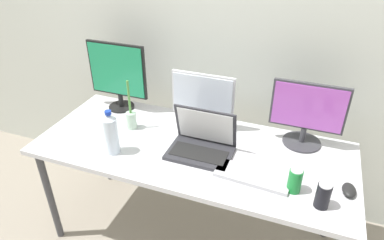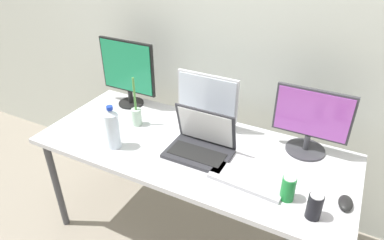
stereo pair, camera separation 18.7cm
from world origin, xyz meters
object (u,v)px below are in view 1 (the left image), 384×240
Objects in this scene: monitor_center at (203,100)px; monitor_right at (307,114)px; water_bottle at (111,134)px; bamboo_vase at (131,118)px; soda_can_by_laptop at (295,180)px; mouse_by_keyboard at (349,190)px; work_desk at (192,155)px; laptop_silver at (202,143)px; soda_can_near_keyboard at (323,196)px; monitor_left at (118,74)px; keyboard_main at (252,176)px.

monitor_right is at bearing 1.57° from monitor_center.
bamboo_vase reaches higher than water_bottle.
bamboo_vase is (-1.01, 0.23, 0.01)m from soda_can_by_laptop.
water_bottle is (-1.23, -0.11, 0.10)m from mouse_by_keyboard.
laptop_silver is at bearing -16.22° from work_desk.
laptop_silver reaches higher than work_desk.
soda_can_near_keyboard is 1.17m from bamboo_vase.
monitor_left reaches higher than soda_can_by_laptop.
monitor_center is 3.11× the size of soda_can_by_laptop.
soda_can_by_laptop is (-0.25, -0.08, 0.05)m from mouse_by_keyboard.
mouse_by_keyboard is at bearing 4.95° from water_bottle.
soda_can_by_laptop is at bearing 154.74° from soda_can_near_keyboard.
bamboo_vase is at bearing -46.23° from monitor_left.
water_bottle is (-0.98, -0.46, -0.08)m from monitor_right.
monitor_left reaches higher than soda_can_near_keyboard.
bamboo_vase reaches higher than soda_can_by_laptop.
monitor_right is at bearing 121.52° from mouse_by_keyboard.
water_bottle is at bearing -64.40° from monitor_left.
laptop_silver is 3.37× the size of mouse_by_keyboard.
soda_can_near_keyboard is (1.34, -0.50, -0.19)m from monitor_left.
bamboo_vase is (-1.01, -0.20, -0.13)m from monitor_right.
monitor_left is 1.21m from monitor_right.
keyboard_main is at bearing -177.15° from mouse_by_keyboard.
monitor_center is 0.94m from mouse_by_keyboard.
monitor_left is at bearing 157.42° from laptop_silver.
keyboard_main is at bearing -22.07° from laptop_silver.
soda_can_near_keyboard is 0.14m from soda_can_by_laptop.
monitor_right reaches higher than monitor_center.
soda_can_near_keyboard is 1.00× the size of soda_can_by_laptop.
water_bottle is 2.10× the size of soda_can_near_keyboard.
mouse_by_keyboard is (0.84, -0.09, 0.08)m from work_desk.
monitor_center is 0.97× the size of monitor_right.
monitor_center is at bearing -178.43° from monitor_right.
monitor_right reaches higher than soda_can_by_laptop.
soda_can_by_laptop is (-0.00, -0.43, -0.14)m from monitor_right.
work_desk is 4.47× the size of monitor_right.
work_desk is 0.45m from bamboo_vase.
monitor_right is 1.08× the size of keyboard_main.
laptop_silver is at bearing 163.99° from soda_can_by_laptop.
mouse_by_keyboard is (0.86, -0.34, -0.16)m from monitor_center.
monitor_right reaches higher than mouse_by_keyboard.
laptop_silver reaches higher than mouse_by_keyboard.
bamboo_vase is (0.20, -0.21, -0.18)m from monitor_left.
monitor_left is 1.44m from soda_can_near_keyboard.
soda_can_near_keyboard is (0.65, -0.21, 0.00)m from laptop_silver.
keyboard_main is (1.00, -0.41, -0.24)m from monitor_left.
work_desk is 5.61× the size of bamboo_vase.
monitor_left is 0.53m from water_bottle.
laptop_silver reaches higher than keyboard_main.
mouse_by_keyboard is (0.25, -0.35, -0.18)m from monitor_right.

